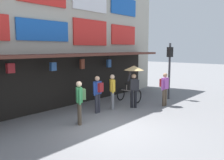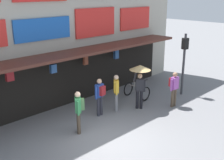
{
  "view_description": "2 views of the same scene",
  "coord_description": "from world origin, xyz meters",
  "px_view_note": "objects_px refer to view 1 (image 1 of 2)",
  "views": [
    {
      "loc": [
        -6.31,
        -5.29,
        2.9
      ],
      "look_at": [
        2.22,
        1.84,
        1.42
      ],
      "focal_mm": 37.9,
      "sensor_mm": 36.0,
      "label": 1
    },
    {
      "loc": [
        -6.47,
        -6.64,
        5.29
      ],
      "look_at": [
        1.93,
        1.79,
        1.51
      ],
      "focal_mm": 45.91,
      "sensor_mm": 36.0,
      "label": 2
    }
  ],
  "objects_px": {
    "pedestrian_in_red": "(112,90)",
    "pedestrian_in_purple": "(98,92)",
    "traffic_light_far": "(170,62)",
    "pedestrian_with_umbrella": "(134,75)",
    "pedestrian_in_yellow": "(164,87)",
    "pedestrian_in_black": "(80,99)",
    "bicycle_parked": "(129,95)"
  },
  "relations": [
    {
      "from": "pedestrian_in_purple",
      "to": "pedestrian_with_umbrella",
      "type": "relative_size",
      "value": 0.81
    },
    {
      "from": "pedestrian_in_purple",
      "to": "pedestrian_in_black",
      "type": "height_order",
      "value": "same"
    },
    {
      "from": "pedestrian_in_black",
      "to": "bicycle_parked",
      "type": "bearing_deg",
      "value": 10.89
    },
    {
      "from": "traffic_light_far",
      "to": "pedestrian_in_red",
      "type": "relative_size",
      "value": 1.9
    },
    {
      "from": "pedestrian_in_purple",
      "to": "pedestrian_in_black",
      "type": "relative_size",
      "value": 1.0
    },
    {
      "from": "traffic_light_far",
      "to": "pedestrian_in_yellow",
      "type": "distance_m",
      "value": 2.15
    },
    {
      "from": "bicycle_parked",
      "to": "pedestrian_in_red",
      "type": "xyz_separation_m",
      "value": [
        -1.84,
        -0.33,
        0.55
      ]
    },
    {
      "from": "pedestrian_in_red",
      "to": "pedestrian_with_umbrella",
      "type": "bearing_deg",
      "value": -34.1
    },
    {
      "from": "traffic_light_far",
      "to": "pedestrian_in_black",
      "type": "relative_size",
      "value": 1.9
    },
    {
      "from": "pedestrian_in_red",
      "to": "pedestrian_in_purple",
      "type": "bearing_deg",
      "value": 174.3
    },
    {
      "from": "traffic_light_far",
      "to": "pedestrian_in_yellow",
      "type": "height_order",
      "value": "traffic_light_far"
    },
    {
      "from": "pedestrian_in_purple",
      "to": "pedestrian_with_umbrella",
      "type": "distance_m",
      "value": 2.05
    },
    {
      "from": "pedestrian_in_purple",
      "to": "pedestrian_in_black",
      "type": "xyz_separation_m",
      "value": [
        -1.63,
        -0.6,
        0.0
      ]
    },
    {
      "from": "traffic_light_far",
      "to": "pedestrian_in_black",
      "type": "distance_m",
      "value": 6.59
    },
    {
      "from": "bicycle_parked",
      "to": "pedestrian_in_yellow",
      "type": "bearing_deg",
      "value": -78.6
    },
    {
      "from": "pedestrian_with_umbrella",
      "to": "pedestrian_in_red",
      "type": "bearing_deg",
      "value": 145.9
    },
    {
      "from": "traffic_light_far",
      "to": "pedestrian_in_purple",
      "type": "xyz_separation_m",
      "value": [
        -4.84,
        1.06,
        -1.16
      ]
    },
    {
      "from": "pedestrian_in_purple",
      "to": "pedestrian_with_umbrella",
      "type": "bearing_deg",
      "value": -21.18
    },
    {
      "from": "bicycle_parked",
      "to": "pedestrian_in_yellow",
      "type": "xyz_separation_m",
      "value": [
        0.38,
        -1.91,
        0.59
      ]
    },
    {
      "from": "pedestrian_with_umbrella",
      "to": "pedestrian_in_black",
      "type": "relative_size",
      "value": 1.24
    },
    {
      "from": "pedestrian_in_purple",
      "to": "pedestrian_in_yellow",
      "type": "bearing_deg",
      "value": -27.96
    },
    {
      "from": "pedestrian_in_red",
      "to": "pedestrian_with_umbrella",
      "type": "xyz_separation_m",
      "value": [
        0.9,
        -0.61,
        0.69
      ]
    },
    {
      "from": "bicycle_parked",
      "to": "pedestrian_in_black",
      "type": "height_order",
      "value": "pedestrian_in_black"
    },
    {
      "from": "traffic_light_far",
      "to": "bicycle_parked",
      "type": "distance_m",
      "value": 3.02
    },
    {
      "from": "bicycle_parked",
      "to": "pedestrian_with_umbrella",
      "type": "relative_size",
      "value": 0.58
    },
    {
      "from": "pedestrian_in_red",
      "to": "bicycle_parked",
      "type": "bearing_deg",
      "value": 10.27
    },
    {
      "from": "pedestrian_with_umbrella",
      "to": "pedestrian_in_yellow",
      "type": "relative_size",
      "value": 1.24
    },
    {
      "from": "pedestrian_in_red",
      "to": "pedestrian_in_purple",
      "type": "xyz_separation_m",
      "value": [
        -0.91,
        0.09,
        0.04
      ]
    },
    {
      "from": "traffic_light_far",
      "to": "pedestrian_in_purple",
      "type": "height_order",
      "value": "traffic_light_far"
    },
    {
      "from": "pedestrian_in_purple",
      "to": "pedestrian_with_umbrella",
      "type": "height_order",
      "value": "pedestrian_with_umbrella"
    },
    {
      "from": "pedestrian_in_yellow",
      "to": "pedestrian_with_umbrella",
      "type": "bearing_deg",
      "value": 144.03
    },
    {
      "from": "pedestrian_in_purple",
      "to": "pedestrian_in_red",
      "type": "bearing_deg",
      "value": -5.7
    }
  ]
}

